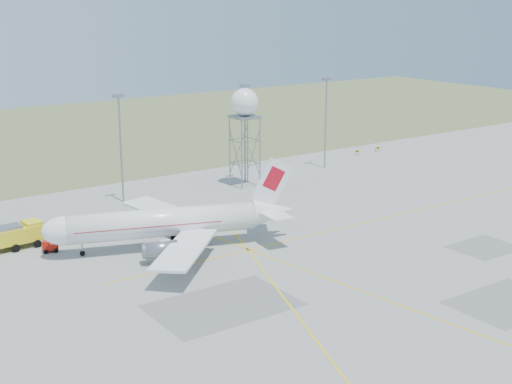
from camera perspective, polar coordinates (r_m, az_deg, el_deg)
ground at (r=92.46m, az=13.16°, el=-9.02°), size 400.00×400.00×0.00m
grass_strip at (r=208.88m, az=-16.59°, el=4.25°), size 400.00×120.00×0.03m
mast_b at (r=135.16m, az=-10.79°, el=4.15°), size 2.20×0.50×20.50m
mast_c at (r=148.60m, az=-0.89°, el=5.39°), size 2.20×0.50×20.50m
mast_d at (r=161.80m, az=5.61°, el=6.13°), size 2.20×0.50×20.50m
taxi_sign_near at (r=178.46m, az=8.09°, el=3.24°), size 1.60×0.17×1.20m
taxi_sign_far at (r=183.23m, az=9.70°, el=3.49°), size 1.60×0.17×1.20m
airliner_main at (r=110.36m, az=-7.18°, el=-2.46°), size 38.13×35.93×13.31m
radar_tower at (r=145.03m, az=-0.91°, el=4.84°), size 5.56×5.56×20.13m
fire_truck at (r=116.05m, az=-18.88°, el=-3.44°), size 9.89×4.35×3.89m
baggage_tug at (r=113.40m, az=-16.17°, el=-4.28°), size 2.64×2.34×1.82m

